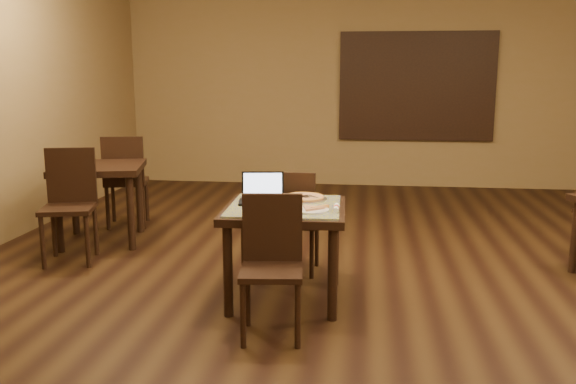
# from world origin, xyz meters

# --- Properties ---
(ground) EXTENTS (10.00, 10.00, 0.00)m
(ground) POSITION_xyz_m (0.00, 0.00, 0.00)
(ground) COLOR black
(ground) RESTS_ON ground
(wall_back) EXTENTS (8.00, 0.02, 3.00)m
(wall_back) POSITION_xyz_m (0.00, 5.00, 1.50)
(wall_back) COLOR olive
(wall_back) RESTS_ON ground
(mural) EXTENTS (2.34, 0.05, 1.64)m
(mural) POSITION_xyz_m (0.50, 4.96, 1.55)
(mural) COLOR #26628C
(mural) RESTS_ON wall_back
(tiled_table) EXTENTS (0.95, 0.95, 0.76)m
(tiled_table) POSITION_xyz_m (-0.86, -0.08, 0.66)
(tiled_table) COLOR black
(tiled_table) RESTS_ON ground
(chair_main_near) EXTENTS (0.45, 0.45, 0.95)m
(chair_main_near) POSITION_xyz_m (-0.87, -0.69, 0.54)
(chair_main_near) COLOR black
(chair_main_near) RESTS_ON ground
(chair_main_far) EXTENTS (0.42, 0.42, 0.93)m
(chair_main_far) POSITION_xyz_m (-0.87, 0.54, 0.53)
(chair_main_far) COLOR black
(chair_main_far) RESTS_ON ground
(laptop) EXTENTS (0.36, 0.31, 0.23)m
(laptop) POSITION_xyz_m (-1.06, 0.03, 0.82)
(laptop) COLOR black
(laptop) RESTS_ON tiled_table
(plate) EXTENTS (0.26, 0.26, 0.01)m
(plate) POSITION_xyz_m (-0.64, -0.26, 0.77)
(plate) COLOR white
(plate) RESTS_ON tiled_table
(pizza_slice) EXTENTS (0.29, 0.29, 0.02)m
(pizza_slice) POSITION_xyz_m (-0.64, -0.26, 0.79)
(pizza_slice) COLOR beige
(pizza_slice) RESTS_ON plate
(pizza_pan) EXTENTS (0.38, 0.38, 0.01)m
(pizza_pan) POSITION_xyz_m (-0.74, 0.16, 0.77)
(pizza_pan) COLOR silver
(pizza_pan) RESTS_ON tiled_table
(pizza_whole) EXTENTS (0.33, 0.33, 0.02)m
(pizza_whole) POSITION_xyz_m (-0.74, 0.16, 0.78)
(pizza_whole) COLOR beige
(pizza_whole) RESTS_ON pizza_pan
(spatula) EXTENTS (0.21, 0.22, 0.01)m
(spatula) POSITION_xyz_m (-0.72, 0.14, 0.79)
(spatula) COLOR silver
(spatula) RESTS_ON pizza_whole
(napkin_roll) EXTENTS (0.04, 0.18, 0.04)m
(napkin_roll) POSITION_xyz_m (-0.46, -0.22, 0.78)
(napkin_roll) COLOR white
(napkin_roll) RESTS_ON tiled_table
(other_table_b) EXTENTS (1.06, 1.06, 0.82)m
(other_table_b) POSITION_xyz_m (-3.00, 1.34, 0.68)
(other_table_b) COLOR black
(other_table_b) RESTS_ON ground
(other_table_b_chair_near) EXTENTS (0.56, 0.56, 1.06)m
(other_table_b_chair_near) POSITION_xyz_m (-3.02, 0.72, 0.60)
(other_table_b_chair_near) COLOR black
(other_table_b_chair_near) RESTS_ON ground
(other_table_b_chair_far) EXTENTS (0.56, 0.56, 1.06)m
(other_table_b_chair_far) POSITION_xyz_m (-2.98, 1.96, 0.60)
(other_table_b_chair_far) COLOR black
(other_table_b_chair_far) RESTS_ON ground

